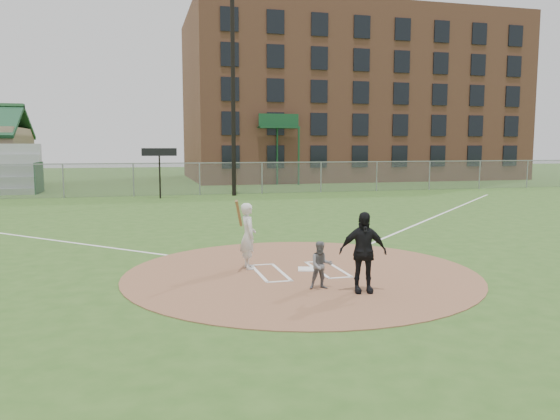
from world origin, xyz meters
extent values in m
plane|color=#2F541C|center=(0.00, 0.00, 0.00)|extent=(140.00, 140.00, 0.00)
cylinder|color=#8F6043|center=(0.00, 0.00, 0.01)|extent=(8.40, 8.40, 0.02)
cube|color=white|center=(0.23, 0.23, 0.03)|extent=(0.56, 0.56, 0.03)
cube|color=white|center=(9.00, 9.00, 0.01)|extent=(17.04, 17.04, 0.01)
imported|color=slate|center=(-0.02, -1.55, 0.53)|extent=(0.53, 0.44, 1.02)
imported|color=black|center=(0.72, -2.00, 0.86)|extent=(1.04, 0.59, 1.68)
cube|color=white|center=(-1.00, 0.15, 0.03)|extent=(0.08, 1.80, 0.01)
cube|color=white|center=(-0.45, 0.15, 0.03)|extent=(0.08, 1.80, 0.01)
cube|color=white|center=(-0.72, 1.05, 0.03)|extent=(0.62, 0.08, 0.01)
cube|color=white|center=(-0.72, -0.75, 0.03)|extent=(0.62, 0.08, 0.01)
cube|color=white|center=(1.00, 0.15, 0.03)|extent=(0.08, 1.80, 0.01)
cube|color=white|center=(0.45, 0.15, 0.03)|extent=(0.08, 1.80, 0.01)
cube|color=white|center=(0.72, 1.05, 0.03)|extent=(0.62, 0.08, 0.01)
cube|color=white|center=(0.72, -0.75, 0.03)|extent=(0.62, 0.08, 0.01)
imported|color=silver|center=(-1.14, 0.75, 0.83)|extent=(0.40, 0.60, 1.63)
cylinder|color=brown|center=(-1.44, 0.35, 1.45)|extent=(0.29, 0.58, 0.70)
cube|color=slate|center=(0.00, 22.00, 1.00)|extent=(56.00, 0.03, 2.00)
cube|color=gray|center=(0.00, 22.00, 2.00)|extent=(56.00, 0.06, 0.06)
cube|color=gray|center=(0.00, 22.00, 1.00)|extent=(56.08, 0.08, 2.00)
cube|color=#194728|center=(-10.00, 26.20, 1.00)|extent=(0.08, 3.20, 2.00)
cube|color=#9C5C43|center=(16.00, 38.00, 7.50)|extent=(30.00, 16.00, 15.00)
cube|color=black|center=(15.90, 29.94, 7.40)|extent=(26.60, 0.10, 12.20)
cube|color=#194728|center=(7.00, 29.34, 4.50)|extent=(3.20, 1.00, 0.15)
cube|color=#194728|center=(7.00, 29.84, 2.25)|extent=(0.12, 0.12, 4.50)
cube|color=#194728|center=(8.50, 28.89, 2.25)|extent=(0.12, 0.12, 4.50)
cube|color=#194728|center=(7.00, 29.34, 5.05)|extent=(3.20, 0.08, 1.00)
cylinder|color=black|center=(2.00, 21.00, 6.00)|extent=(0.26, 0.26, 12.00)
cylinder|color=black|center=(-2.50, 20.20, 1.30)|extent=(0.10, 0.10, 2.60)
cube|color=black|center=(-2.50, 20.20, 2.70)|extent=(2.00, 0.10, 0.45)
camera|label=1|loc=(-3.70, -12.25, 3.02)|focal=35.00mm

